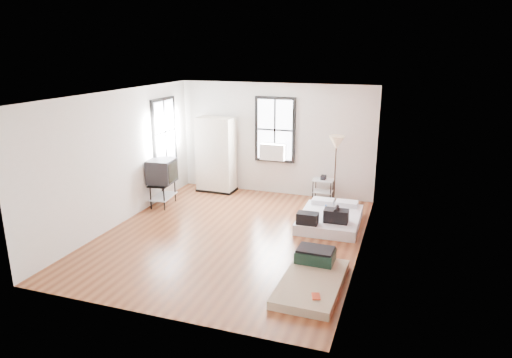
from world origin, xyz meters
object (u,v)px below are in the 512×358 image
at_px(floor_lamp, 336,146).
at_px(wardrobe, 216,155).
at_px(mattress_main, 330,218).
at_px(tv_stand, 162,173).
at_px(mattress_bare, 313,276).
at_px(side_table, 323,184).

bearing_deg(floor_lamp, wardrobe, 180.00).
distance_m(mattress_main, tv_stand, 4.02).
xyz_separation_m(mattress_main, mattress_bare, (0.19, -2.56, -0.04)).
relative_size(mattress_bare, side_table, 2.69).
bearing_deg(wardrobe, side_table, 2.97).
bearing_deg(floor_lamp, mattress_bare, -85.17).
bearing_deg(side_table, tv_stand, -156.32).
relative_size(mattress_main, wardrobe, 0.88).
bearing_deg(mattress_bare, mattress_main, 95.28).
bearing_deg(floor_lamp, tv_stand, -158.82).
bearing_deg(mattress_main, mattress_bare, -87.12).
bearing_deg(mattress_bare, floor_lamp, 95.96).
relative_size(mattress_bare, tv_stand, 1.55).
height_order(wardrobe, floor_lamp, wardrobe).
distance_m(mattress_main, wardrobe, 3.62).
distance_m(mattress_main, floor_lamp, 1.91).
relative_size(side_table, floor_lamp, 0.39).
height_order(mattress_bare, tv_stand, tv_stand).
height_order(mattress_bare, wardrobe, wardrobe).
xyz_separation_m(mattress_main, side_table, (-0.44, 1.50, 0.29)).
distance_m(wardrobe, tv_stand, 1.65).
bearing_deg(floor_lamp, side_table, 166.17).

